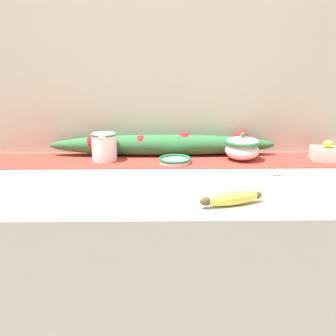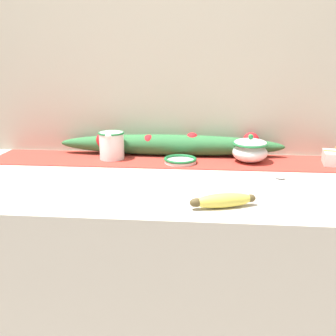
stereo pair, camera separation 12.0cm
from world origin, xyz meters
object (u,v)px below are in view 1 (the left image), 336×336
at_px(sugar_bowl, 241,148).
at_px(gift_box, 326,153).
at_px(banana, 230,198).
at_px(small_dish, 174,160).
at_px(cream_pitcher, 103,146).
at_px(spoon, 271,174).

bearing_deg(sugar_bowl, gift_box, -1.35).
height_order(banana, gift_box, gift_box).
xyz_separation_m(small_dish, gift_box, (0.60, 0.03, 0.02)).
bearing_deg(gift_box, sugar_bowl, 178.65).
bearing_deg(gift_box, banana, -134.64).
relative_size(sugar_bowl, small_dish, 1.07).
xyz_separation_m(sugar_bowl, gift_box, (0.34, -0.01, -0.02)).
height_order(cream_pitcher, gift_box, cream_pitcher).
relative_size(small_dish, spoon, 0.83).
bearing_deg(sugar_bowl, spoon, -71.47).
relative_size(sugar_bowl, gift_box, 1.01).
bearing_deg(banana, gift_box, 45.36).
height_order(sugar_bowl, spoon, sugar_bowl).
height_order(sugar_bowl, gift_box, sugar_bowl).
distance_m(cream_pitcher, banana, 0.63).
distance_m(sugar_bowl, spoon, 0.21).
bearing_deg(spoon, sugar_bowl, 134.47).
xyz_separation_m(banana, gift_box, (0.46, 0.47, 0.01)).
distance_m(cream_pitcher, gift_box, 0.88).
height_order(small_dish, gift_box, gift_box).
bearing_deg(cream_pitcher, gift_box, -0.61).
distance_m(small_dish, gift_box, 0.60).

